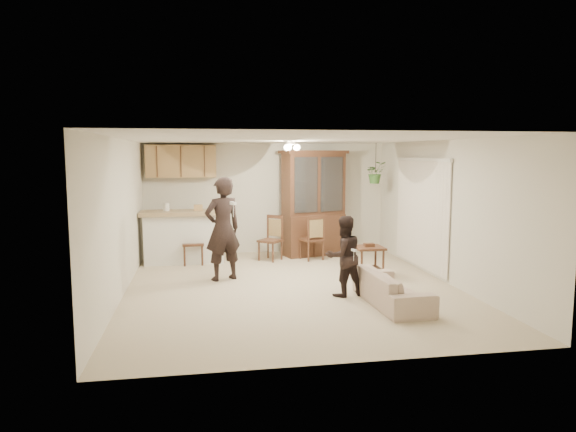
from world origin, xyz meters
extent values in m
plane|color=#C3AD93|center=(0.00, 0.00, 0.00)|extent=(6.50, 6.50, 0.00)
cube|color=silver|center=(0.00, 0.00, 2.50)|extent=(5.50, 6.50, 0.02)
cube|color=beige|center=(0.00, 3.25, 1.25)|extent=(5.50, 0.02, 2.50)
cube|color=beige|center=(0.00, -3.25, 1.25)|extent=(5.50, 0.02, 2.50)
cube|color=beige|center=(-2.75, 0.00, 1.25)|extent=(0.02, 6.50, 2.50)
cube|color=beige|center=(2.75, 0.00, 1.25)|extent=(0.02, 6.50, 2.50)
cube|color=silver|center=(-1.85, 2.35, 0.50)|extent=(1.60, 0.55, 1.00)
cube|color=#9F815F|center=(-1.85, 2.35, 1.05)|extent=(1.75, 0.70, 0.08)
cube|color=#9C6F44|center=(-1.90, 3.07, 2.10)|extent=(1.50, 0.34, 0.70)
imported|color=#2C5220|center=(2.30, 2.40, 1.85)|extent=(0.43, 0.37, 0.48)
cylinder|color=#29231E|center=(2.30, 2.40, 2.17)|extent=(0.01, 0.01, 0.65)
imported|color=beige|center=(1.32, -1.23, 0.37)|extent=(0.80, 1.90, 0.73)
imported|color=black|center=(-1.12, 0.73, 0.90)|extent=(0.77, 0.65, 1.80)
imported|color=black|center=(0.73, -0.65, 0.68)|extent=(0.76, 0.66, 1.35)
cube|color=#3C1F15|center=(0.99, 2.75, 0.46)|extent=(1.46, 0.89, 0.91)
cube|color=#3C1F15|center=(0.99, 2.75, 1.59)|extent=(1.45, 0.83, 1.37)
cube|color=silver|center=(0.99, 2.75, 1.59)|extent=(1.15, 0.34, 1.20)
cube|color=#3C1F15|center=(0.99, 2.75, 2.30)|extent=(1.58, 0.94, 0.07)
cube|color=#3C1F15|center=(1.54, 0.51, 0.54)|extent=(0.52, 0.52, 0.04)
cube|color=#3C1F15|center=(1.54, 0.51, 0.15)|extent=(0.44, 0.44, 0.03)
cube|color=#3C1F15|center=(1.54, 0.51, 0.59)|extent=(0.19, 0.12, 0.06)
cube|color=#3C1F15|center=(-1.67, 2.16, 0.43)|extent=(0.45, 0.45, 0.05)
cube|color=#9E7E4F|center=(-1.67, 2.16, 0.69)|extent=(0.32, 0.05, 0.37)
cube|color=#3C1F15|center=(-1.67, 2.16, 0.93)|extent=(0.39, 0.06, 0.07)
cube|color=#3C1F15|center=(-0.05, 2.28, 0.42)|extent=(0.60, 0.60, 0.05)
cube|color=#9E7E4F|center=(-0.05, 2.28, 0.68)|extent=(0.26, 0.23, 0.37)
cube|color=#3C1F15|center=(-0.05, 2.28, 0.92)|extent=(0.32, 0.28, 0.07)
cube|color=#3C1F15|center=(0.84, 2.22, 0.43)|extent=(0.54, 0.54, 0.05)
cube|color=#9E7E4F|center=(0.84, 2.22, 0.70)|extent=(0.32, 0.13, 0.38)
cube|color=#3C1F15|center=(0.84, 2.22, 0.94)|extent=(0.39, 0.15, 0.08)
cube|color=white|center=(-0.95, 0.33, 1.42)|extent=(0.11, 0.17, 0.05)
cube|color=white|center=(0.80, -0.94, 0.79)|extent=(0.06, 0.12, 0.03)
camera|label=1|loc=(-1.50, -8.39, 2.26)|focal=32.00mm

